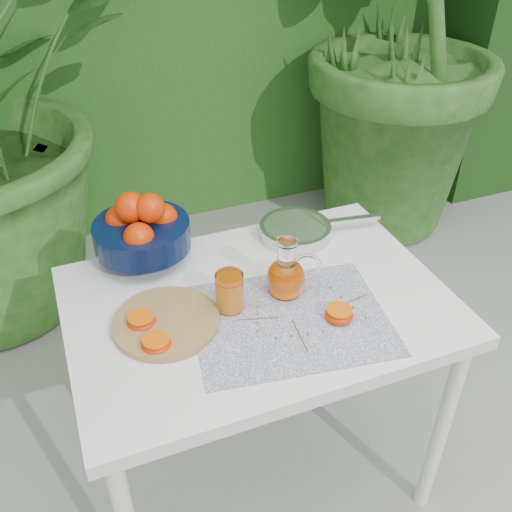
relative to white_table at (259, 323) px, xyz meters
name	(u,v)px	position (x,y,z in m)	size (l,w,h in m)	color
ground	(285,437)	(0.14, 0.08, -0.67)	(60.00, 60.00, 0.00)	#9B9994
potted_plant_right	(383,23)	(1.16, 1.33, 0.39)	(2.11, 2.11, 2.11)	#27531C
white_table	(259,323)	(0.00, 0.00, 0.00)	(1.00, 0.70, 0.75)	white
placemat	(290,319)	(0.04, -0.10, 0.08)	(0.49, 0.38, 0.00)	#0C0E47
cutting_board	(166,322)	(-0.25, -0.01, 0.09)	(0.27, 0.27, 0.02)	olive
fruit_bowl	(142,229)	(-0.24, 0.30, 0.18)	(0.34, 0.34, 0.22)	black
juice_pitcher	(287,275)	(0.08, 0.00, 0.14)	(0.15, 0.13, 0.17)	white
juice_tumbler	(230,292)	(-0.08, -0.01, 0.14)	(0.08, 0.08, 0.11)	white
saute_pan	(296,230)	(0.22, 0.24, 0.10)	(0.40, 0.25, 0.04)	#B5B5BA
orange_halves	(214,326)	(-0.15, -0.07, 0.10)	(0.54, 0.23, 0.04)	#E93102
thyme_sprigs	(304,317)	(0.08, -0.11, 0.09)	(0.36, 0.20, 0.01)	brown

